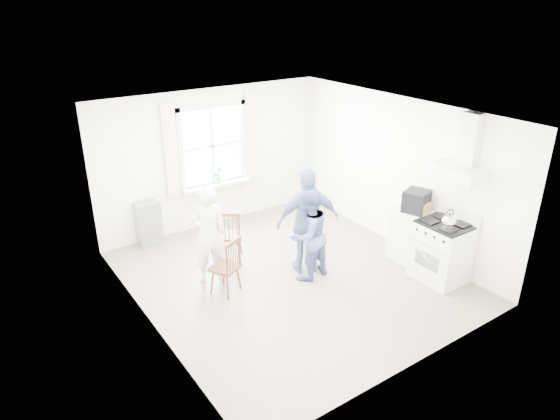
# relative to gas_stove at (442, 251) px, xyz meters

# --- Properties ---
(room_shell) EXTENTS (4.62, 5.12, 2.64)m
(room_shell) POSITION_rel_gas_stove_xyz_m (-1.91, 1.35, 0.82)
(room_shell) COLOR gray
(room_shell) RESTS_ON ground
(window_assembly) EXTENTS (1.88, 0.24, 1.70)m
(window_assembly) POSITION_rel_gas_stove_xyz_m (-1.91, 3.80, 0.98)
(window_assembly) COLOR white
(window_assembly) RESTS_ON room_shell
(range_hood) EXTENTS (0.45, 0.76, 0.94)m
(range_hood) POSITION_rel_gas_stove_xyz_m (0.16, -0.00, 1.42)
(range_hood) COLOR silver
(range_hood) RESTS_ON room_shell
(shelf_unit) EXTENTS (0.40, 0.30, 0.80)m
(shelf_unit) POSITION_rel_gas_stove_xyz_m (-3.31, 3.68, -0.08)
(shelf_unit) COLOR gray
(shelf_unit) RESTS_ON ground
(gas_stove) EXTENTS (0.68, 0.76, 1.12)m
(gas_stove) POSITION_rel_gas_stove_xyz_m (0.00, 0.00, 0.00)
(gas_stove) COLOR silver
(gas_stove) RESTS_ON ground
(kettle) EXTENTS (0.21, 0.21, 0.30)m
(kettle) POSITION_rel_gas_stove_xyz_m (-0.10, -0.12, 0.57)
(kettle) COLOR silver
(kettle) RESTS_ON gas_stove
(low_cabinet) EXTENTS (0.50, 0.55, 0.90)m
(low_cabinet) POSITION_rel_gas_stove_xyz_m (0.07, 0.70, -0.03)
(low_cabinet) COLOR silver
(low_cabinet) RESTS_ON ground
(stereo_stack) EXTENTS (0.48, 0.46, 0.35)m
(stereo_stack) POSITION_rel_gas_stove_xyz_m (0.07, 0.65, 0.59)
(stereo_stack) COLOR black
(stereo_stack) RESTS_ON low_cabinet
(cardboard_box) EXTENTS (0.29, 0.22, 0.18)m
(cardboard_box) POSITION_rel_gas_stove_xyz_m (0.07, 0.55, 0.50)
(cardboard_box) COLOR tan
(cardboard_box) RESTS_ON low_cabinet
(windsor_chair_a) EXTENTS (0.51, 0.50, 0.91)m
(windsor_chair_a) POSITION_rel_gas_stove_xyz_m (-2.91, 1.46, 0.07)
(windsor_chair_a) COLOR #492917
(windsor_chair_a) RESTS_ON ground
(windsor_chair_b) EXTENTS (0.53, 0.53, 0.92)m
(windsor_chair_b) POSITION_rel_gas_stove_xyz_m (-2.44, 2.33, 0.08)
(windsor_chair_b) COLOR #492917
(windsor_chair_b) RESTS_ON ground
(person_left) EXTENTS (0.69, 0.69, 1.56)m
(person_left) POSITION_rel_gas_stove_xyz_m (-2.97, 1.99, 0.30)
(person_left) COLOR white
(person_left) RESTS_ON ground
(person_mid) EXTENTS (0.81, 0.81, 1.48)m
(person_mid) POSITION_rel_gas_stove_xyz_m (-1.68, 1.20, 0.25)
(person_mid) COLOR #4E5A91
(person_mid) RESTS_ON ground
(person_right) EXTENTS (1.29, 1.29, 1.73)m
(person_right) POSITION_rel_gas_stove_xyz_m (-1.55, 1.37, 0.38)
(person_right) COLOR navy
(person_right) RESTS_ON ground
(potted_plant) EXTENTS (0.22, 0.22, 0.35)m
(potted_plant) POSITION_rel_gas_stove_xyz_m (-1.88, 3.71, 0.54)
(potted_plant) COLOR #337236
(potted_plant) RESTS_ON window_assembly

